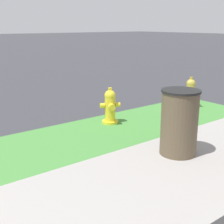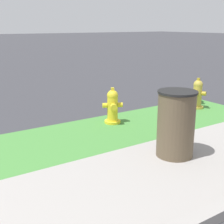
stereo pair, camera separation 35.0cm
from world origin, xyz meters
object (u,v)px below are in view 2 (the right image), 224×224
Objects in this scene: fire_hydrant_across_street at (113,107)px; small_white_dog at (198,93)px; trash_bin at (176,124)px; fire_hydrant_at_driveway at (197,94)px.

fire_hydrant_across_street is 1.64× the size of small_white_dog.
small_white_dog is at bearing 36.31° from trash_bin.
fire_hydrant_across_street reaches higher than small_white_dog.
small_white_dog is (2.56, 0.21, -0.09)m from fire_hydrant_across_street.
trash_bin is at bearing -15.26° from small_white_dog.
fire_hydrant_across_street is at bearing -46.96° from small_white_dog.
fire_hydrant_at_driveway is at bearing -158.44° from fire_hydrant_across_street.
fire_hydrant_at_driveway is 2.16m from fire_hydrant_across_street.
trash_bin is at bearing 101.13° from fire_hydrant_at_driveway.
fire_hydrant_across_street is 0.72× the size of trash_bin.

